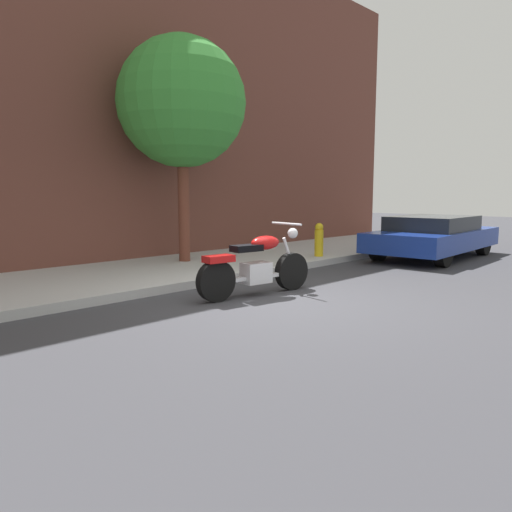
{
  "coord_description": "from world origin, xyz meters",
  "views": [
    {
      "loc": [
        -5.18,
        -4.63,
        1.57
      ],
      "look_at": [
        0.02,
        0.51,
        0.62
      ],
      "focal_mm": 33.66,
      "sensor_mm": 36.0,
      "label": 1
    }
  ],
  "objects_px": {
    "motorcycle": "(256,267)",
    "street_tree": "(182,103)",
    "fire_hydrant": "(319,243)",
    "parked_car_blue": "(433,235)"
  },
  "relations": [
    {
      "from": "motorcycle",
      "to": "street_tree",
      "type": "xyz_separation_m",
      "value": [
        0.96,
        3.08,
        2.97
      ]
    },
    {
      "from": "street_tree",
      "to": "fire_hydrant",
      "type": "distance_m",
      "value": 4.26
    },
    {
      "from": "street_tree",
      "to": "fire_hydrant",
      "type": "bearing_deg",
      "value": -30.66
    },
    {
      "from": "street_tree",
      "to": "motorcycle",
      "type": "bearing_deg",
      "value": -107.21
    },
    {
      "from": "motorcycle",
      "to": "parked_car_blue",
      "type": "relative_size",
      "value": 0.48
    },
    {
      "from": "motorcycle",
      "to": "street_tree",
      "type": "relative_size",
      "value": 0.44
    },
    {
      "from": "parked_car_blue",
      "to": "fire_hydrant",
      "type": "xyz_separation_m",
      "value": [
        -2.58,
        1.53,
        -0.1
      ]
    },
    {
      "from": "parked_car_blue",
      "to": "fire_hydrant",
      "type": "distance_m",
      "value": 3.0
    },
    {
      "from": "parked_car_blue",
      "to": "fire_hydrant",
      "type": "relative_size",
      "value": 4.83
    },
    {
      "from": "motorcycle",
      "to": "street_tree",
      "type": "height_order",
      "value": "street_tree"
    }
  ]
}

